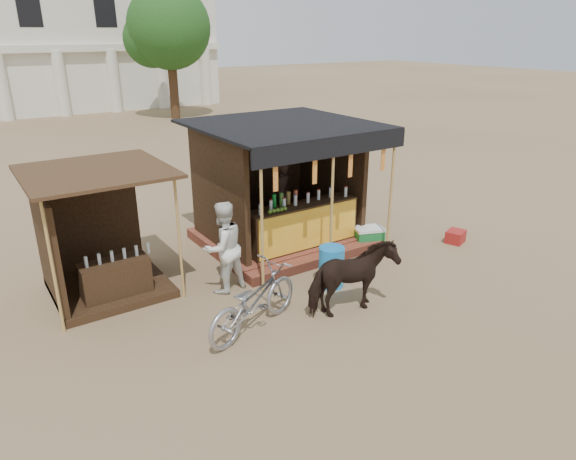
% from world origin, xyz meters
% --- Properties ---
extents(ground, '(120.00, 120.00, 0.00)m').
position_xyz_m(ground, '(0.00, 0.00, 0.00)').
color(ground, '#846B4C').
rests_on(ground, ground).
extents(main_stall, '(3.60, 3.61, 2.78)m').
position_xyz_m(main_stall, '(1.01, 3.36, 1.02)').
color(main_stall, brown).
rests_on(main_stall, ground).
extents(secondary_stall, '(2.40, 2.40, 2.38)m').
position_xyz_m(secondary_stall, '(-3.17, 3.24, 0.85)').
color(secondary_stall, '#372614').
rests_on(secondary_stall, ground).
extents(cow, '(1.61, 0.86, 1.30)m').
position_xyz_m(cow, '(0.26, 0.02, 0.65)').
color(cow, black).
rests_on(cow, ground).
extents(motorbike, '(2.17, 1.34, 1.08)m').
position_xyz_m(motorbike, '(-1.42, 0.49, 0.54)').
color(motorbike, '#93939B').
rests_on(motorbike, ground).
extents(bystander, '(0.95, 0.79, 1.76)m').
position_xyz_m(bystander, '(-1.17, 2.00, 0.88)').
color(bystander, silver).
rests_on(bystander, ground).
extents(blue_barrel, '(0.60, 0.60, 0.80)m').
position_xyz_m(blue_barrel, '(0.61, 1.02, 0.40)').
color(blue_barrel, '#1C82D4').
rests_on(blue_barrel, ground).
extents(red_crate, '(0.54, 0.50, 0.28)m').
position_xyz_m(red_crate, '(4.38, 1.13, 0.14)').
color(red_crate, maroon).
rests_on(red_crate, ground).
extents(cooler, '(0.75, 0.64, 0.46)m').
position_xyz_m(cooler, '(2.53, 2.07, 0.23)').
color(cooler, '#186C2F').
rests_on(cooler, ground).
extents(tree, '(4.50, 4.40, 7.00)m').
position_xyz_m(tree, '(5.81, 22.14, 4.63)').
color(tree, '#382314').
rests_on(tree, ground).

